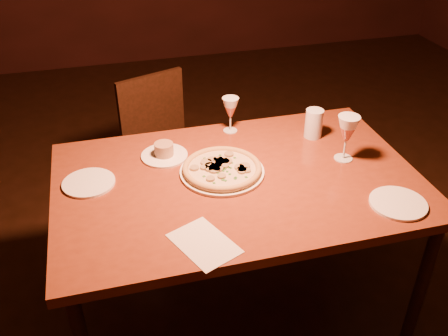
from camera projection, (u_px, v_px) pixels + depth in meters
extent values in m
plane|color=black|center=(293.00, 309.00, 2.42)|extent=(7.00, 7.00, 0.00)
cube|color=maroon|center=(238.00, 182.00, 2.00)|extent=(1.45, 0.94, 0.04)
cylinder|color=black|center=(81.00, 223.00, 2.40)|extent=(0.05, 0.05, 0.73)
cylinder|color=black|center=(420.00, 291.00, 2.03)|extent=(0.05, 0.05, 0.73)
cylinder|color=black|center=(334.00, 182.00, 2.69)|extent=(0.05, 0.05, 0.73)
cube|color=black|center=(170.00, 152.00, 2.82)|extent=(0.51, 0.51, 0.04)
cube|color=black|center=(152.00, 107.00, 2.83)|extent=(0.39, 0.16, 0.38)
cylinder|color=black|center=(162.00, 209.00, 2.75)|extent=(0.03, 0.03, 0.41)
cylinder|color=black|center=(135.00, 181.00, 2.98)|extent=(0.03, 0.03, 0.41)
cylinder|color=black|center=(211.00, 189.00, 2.91)|extent=(0.03, 0.03, 0.41)
cylinder|color=black|center=(182.00, 164.00, 3.13)|extent=(0.03, 0.03, 0.41)
cylinder|color=white|center=(222.00, 172.00, 2.02)|extent=(0.34, 0.34, 0.01)
cylinder|color=#CCB38D|center=(222.00, 169.00, 2.01)|extent=(0.31, 0.31, 0.01)
torus|color=#DEAE60|center=(222.00, 168.00, 2.01)|extent=(0.32, 0.32, 0.02)
cylinder|color=white|center=(164.00, 156.00, 2.13)|extent=(0.20, 0.20, 0.01)
cylinder|color=#A37C5D|center=(164.00, 149.00, 2.11)|extent=(0.08, 0.08, 0.05)
cylinder|color=silver|center=(314.00, 123.00, 2.24)|extent=(0.08, 0.08, 0.13)
cylinder|color=white|center=(89.00, 183.00, 1.96)|extent=(0.21, 0.21, 0.01)
cylinder|color=white|center=(398.00, 203.00, 1.85)|extent=(0.21, 0.21, 0.01)
cube|color=silver|center=(204.00, 243.00, 1.67)|extent=(0.24, 0.28, 0.00)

